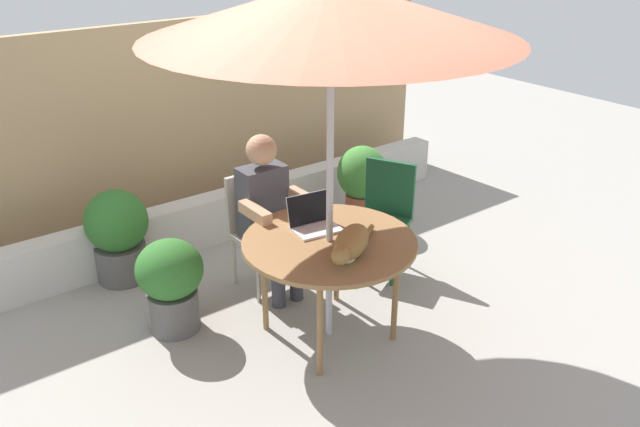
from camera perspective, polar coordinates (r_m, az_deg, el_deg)
The scene contains 13 objects.
ground_plane at distance 4.56m, azimuth 0.77°, elevation -10.42°, with size 14.00×14.00×0.00m, color gray.
fence_back at distance 6.00m, azimuth -13.09°, elevation 7.51°, with size 5.75×0.08×1.80m, color tan.
planter_wall_low at distance 5.73m, azimuth -9.83°, elevation -0.52°, with size 5.18×0.20×0.41m, color beige.
patio_table at distance 4.21m, azimuth 0.82°, elevation -2.96°, with size 1.13×1.13×0.72m.
patio_umbrella at distance 3.74m, azimuth 0.97°, elevation 17.38°, with size 2.15×2.15×2.31m.
chair_occupied at distance 4.93m, azimuth -5.48°, elevation -0.70°, with size 0.40×0.40×0.88m.
chair_empty at distance 5.14m, azimuth 5.69°, elevation 0.42°, with size 0.54×0.54×0.88m.
person_seated at distance 4.73m, azimuth -4.55°, elevation 0.50°, with size 0.48×0.48×1.22m.
laptop at distance 4.32m, azimuth -0.68°, elevation -0.45°, with size 0.33×0.29×0.21m.
cat at distance 3.96m, azimuth 2.68°, elevation -2.68°, with size 0.58×0.39×0.17m.
potted_plant_near_fence at distance 5.88m, azimuth 3.67°, elevation 2.92°, with size 0.45×0.45×0.75m.
potted_plant_by_chair at distance 5.23m, azimuth -17.23°, elevation -1.62°, with size 0.48×0.48×0.74m.
potted_plant_corner at distance 4.53m, azimuth -12.89°, elevation -5.80°, with size 0.45×0.45×0.67m.
Camera 1 is at (-2.28, -2.93, 2.65)m, focal length 36.65 mm.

